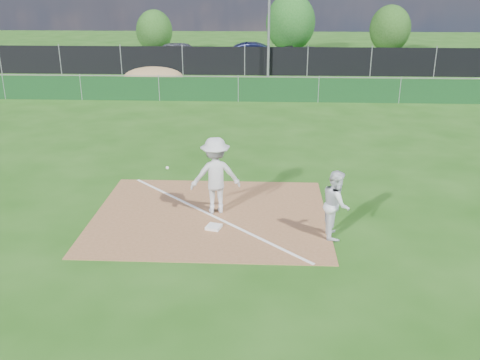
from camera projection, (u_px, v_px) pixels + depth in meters
The scene contains 17 objects.
ground at pixel (232, 127), 22.28m from camera, with size 90.00×90.00×0.00m, color #1C4B10.
infield_dirt at pixel (210, 215), 13.85m from camera, with size 6.00×5.00×0.02m, color brown.
foul_line at pixel (210, 215), 13.85m from camera, with size 0.08×7.00×0.01m, color white.
green_fence at pixel (238, 90), 26.74m from camera, with size 44.00×0.05×1.20m, color #0E3414.
dirt_mound at pixel (153, 77), 30.25m from camera, with size 3.38×2.60×1.17m, color olive.
black_fence at pixel (245, 61), 34.13m from camera, with size 46.00×0.04×1.80m, color black.
parking_lot at pixel (247, 64), 39.12m from camera, with size 46.00×9.00×0.01m, color black.
light_pole at pixel (269, 11), 32.69m from camera, with size 0.16×0.16×8.00m, color slate.
first_base at pixel (214, 227), 13.08m from camera, with size 0.34×0.34×0.07m, color white.
play_at_first at pixel (215, 175), 13.71m from camera, with size 1.96×1.00×2.01m.
runner at pixel (336, 204), 12.48m from camera, with size 0.80×0.62×1.64m, color silver.
car_left at pixel (182, 53), 38.64m from camera, with size 1.90×4.72×1.61m, color #9A9CA1.
car_mid at pixel (258, 54), 38.25m from camera, with size 1.66×4.77×1.57m, color black.
car_right at pixel (315, 57), 37.51m from camera, with size 1.89×4.64×1.35m, color black.
tree_left at pixel (154, 31), 44.26m from camera, with size 2.98×2.98×3.54m.
tree_mid at pixel (291, 23), 44.14m from camera, with size 4.06×4.06×4.81m.
tree_right at pixel (390, 29), 43.85m from camera, with size 3.31×3.31×3.93m.
Camera 1 is at (1.38, -11.60, 5.71)m, focal length 40.00 mm.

